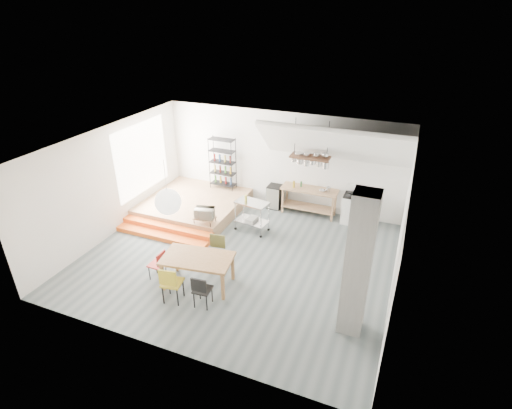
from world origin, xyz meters
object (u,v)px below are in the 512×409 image
at_px(stove, 352,208).
at_px(mini_fridge, 275,197).
at_px(rolling_cart, 252,212).
at_px(dining_table, 197,260).

bearing_deg(stove, mini_fridge, 179.03).
bearing_deg(rolling_cart, mini_fridge, 95.14).
bearing_deg(rolling_cart, stove, 40.78).
bearing_deg(stove, rolling_cart, -148.19).
distance_m(stove, rolling_cart, 3.18).
bearing_deg(rolling_cart, dining_table, -84.97).
height_order(stove, mini_fridge, stove).
xyz_separation_m(stove, rolling_cart, (-2.70, -1.67, 0.14)).
bearing_deg(dining_table, mini_fridge, 77.62).
distance_m(stove, mini_fridge, 2.59).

